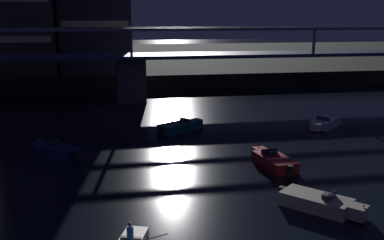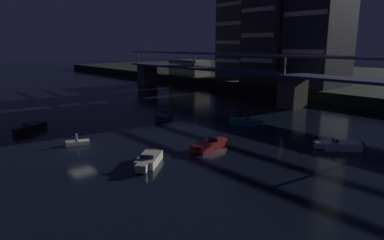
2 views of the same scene
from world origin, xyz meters
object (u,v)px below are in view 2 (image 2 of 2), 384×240
Objects in this scene: river_bridge at (293,82)px; speedboat_mid_center at (339,146)px; tower_west_low at (241,33)px; tower_west_tall at (273,23)px; waterfront_pavilion at (189,68)px; speedboat_near_right at (164,116)px; speedboat_near_center at (245,122)px; speedboat_mid_left at (30,128)px; dinghy_with_paddler at (78,142)px; speedboat_mid_right at (209,145)px; speedboat_near_left at (148,160)px.

river_bridge is 26.12m from speedboat_mid_center.
tower_west_tall reaches higher than tower_west_low.
waterfront_pavilion reaches higher than speedboat_near_right.
tower_west_low is 5.07× the size of speedboat_near_center.
river_bridge is 23.46m from tower_west_tall.
speedboat_near_right is at bearing 73.03° from speedboat_mid_left.
waterfront_pavilion is at bearing 153.72° from speedboat_mid_center.
speedboat_near_right is at bearing 107.40° from dinghy_with_paddler.
river_bridge is 18.10m from speedboat_near_center.
waterfront_pavilion is 2.59× the size of speedboat_mid_left.
speedboat_near_center is at bearing 29.98° from speedboat_near_right.
tower_west_low reaches higher than speedboat_mid_left.
river_bridge is 4.14× the size of tower_west_low.
waterfront_pavilion is 2.71× the size of speedboat_near_right.
tower_west_tall reaches higher than dinghy_with_paddler.
tower_west_low is 61.46m from speedboat_mid_right.
speedboat_mid_right is at bearing 43.43° from dinghy_with_paddler.
tower_west_low is at bearing 148.01° from river_bridge.
tower_west_low is at bearing 128.51° from speedboat_mid_right.
tower_west_tall is at bearing 121.15° from speedboat_near_center.
speedboat_mid_left and speedboat_mid_right have the same top height.
river_bridge is at bearing 106.79° from speedboat_mid_right.
speedboat_mid_left is at bearing -106.97° from speedboat_near_right.
tower_west_low is 60.63m from speedboat_mid_center.
speedboat_near_center is at bearing 75.24° from dinghy_with_paddler.
speedboat_mid_left is 24.76m from speedboat_mid_right.
dinghy_with_paddler is (10.48, 2.10, -0.14)m from speedboat_mid_left.
speedboat_mid_center is 1.59× the size of dinghy_with_paddler.
speedboat_mid_center is 0.85× the size of speedboat_mid_right.
tower_west_tall reaches higher than speedboat_mid_left.
speedboat_near_center is (32.20, -35.06, -13.82)m from tower_west_low.
tower_west_tall is 6.26× the size of speedboat_mid_center.
tower_west_tall is 2.26× the size of waterfront_pavilion.
tower_west_tall reaches higher than speedboat_near_left.
speedboat_mid_center and speedboat_mid_right have the same top height.
tower_west_low is at bearing 163.34° from tower_west_tall.
speedboat_mid_center is 14.21m from speedboat_mid_right.
speedboat_mid_left is (-12.65, -41.48, -4.16)m from river_bridge.
speedboat_near_left is at bearing -43.30° from waterfront_pavilion.
speedboat_near_left is (8.62, -36.90, -4.16)m from river_bridge.
waterfront_pavilion is (-28.08, -1.89, -11.62)m from tower_west_tall.
river_bridge is at bearing 103.16° from speedboat_near_left.
waterfront_pavilion is 2.77× the size of speedboat_mid_center.
tower_west_tall is 5.35× the size of speedboat_mid_right.
speedboat_near_right is 16.86m from speedboat_mid_right.
speedboat_near_left is at bearing -55.83° from tower_west_low.
speedboat_near_right and speedboat_mid_right have the same top height.
dinghy_with_paddler reaches higher than speedboat_near_right.
speedboat_near_center is at bearing 175.57° from speedboat_mid_center.
waterfront_pavilion is 4.40× the size of dinghy_with_paddler.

